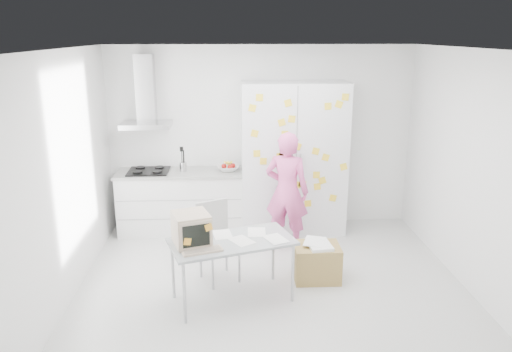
{
  "coord_description": "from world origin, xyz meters",
  "views": [
    {
      "loc": [
        -0.46,
        -5.32,
        2.87
      ],
      "look_at": [
        -0.14,
        0.73,
        1.11
      ],
      "focal_mm": 35.0,
      "sensor_mm": 36.0,
      "label": 1
    }
  ],
  "objects_px": {
    "cardboard_box": "(317,262)",
    "person": "(287,191)",
    "chair": "(216,236)",
    "desk": "(207,235)"
  },
  "relations": [
    {
      "from": "chair",
      "to": "desk",
      "type": "bearing_deg",
      "value": -124.49
    },
    {
      "from": "desk",
      "to": "chair",
      "type": "distance_m",
      "value": 0.65
    },
    {
      "from": "chair",
      "to": "person",
      "type": "bearing_deg",
      "value": 15.19
    },
    {
      "from": "desk",
      "to": "cardboard_box",
      "type": "bearing_deg",
      "value": 2.36
    },
    {
      "from": "cardboard_box",
      "to": "chair",
      "type": "bearing_deg",
      "value": 174.7
    },
    {
      "from": "person",
      "to": "chair",
      "type": "height_order",
      "value": "person"
    },
    {
      "from": "cardboard_box",
      "to": "person",
      "type": "bearing_deg",
      "value": 105.77
    },
    {
      "from": "person",
      "to": "desk",
      "type": "xyz_separation_m",
      "value": [
        -1.01,
        -1.41,
        -0.02
      ]
    },
    {
      "from": "desk",
      "to": "cardboard_box",
      "type": "xyz_separation_m",
      "value": [
        1.28,
        0.48,
        -0.57
      ]
    },
    {
      "from": "desk",
      "to": "cardboard_box",
      "type": "height_order",
      "value": "desk"
    }
  ]
}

